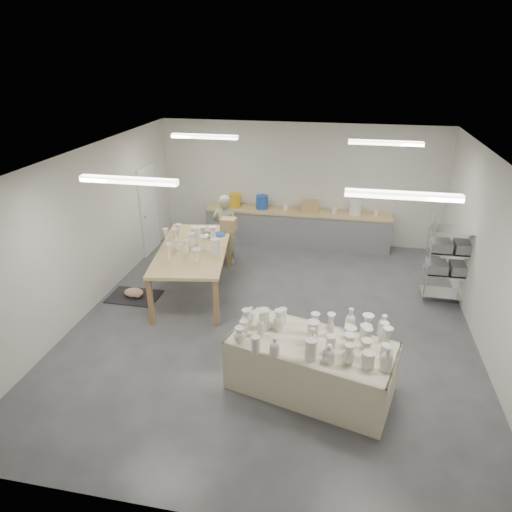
% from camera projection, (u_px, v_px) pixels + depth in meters
% --- Properties ---
extents(room, '(8.00, 8.02, 3.00)m').
position_uv_depth(room, '(270.00, 213.00, 7.68)').
color(room, '#424449').
rests_on(room, ground).
extents(back_counter, '(4.60, 0.60, 1.24)m').
position_uv_depth(back_counter, '(297.00, 226.00, 11.52)').
color(back_counter, tan).
rests_on(back_counter, ground).
extents(wire_shelf, '(0.88, 0.48, 1.80)m').
position_uv_depth(wire_shelf, '(450.00, 258.00, 8.74)').
color(wire_shelf, silver).
rests_on(wire_shelf, ground).
extents(drying_table, '(2.51, 1.67, 1.19)m').
position_uv_depth(drying_table, '(312.00, 363.00, 6.54)').
color(drying_table, olive).
rests_on(drying_table, ground).
extents(work_table, '(1.71, 2.80, 1.35)m').
position_uv_depth(work_table, '(197.00, 246.00, 9.09)').
color(work_table, tan).
rests_on(work_table, ground).
extents(rug, '(1.00, 0.70, 0.02)m').
position_uv_depth(rug, '(134.00, 296.00, 9.21)').
color(rug, black).
rests_on(rug, ground).
extents(cat, '(0.43, 0.32, 0.17)m').
position_uv_depth(cat, '(134.00, 293.00, 9.16)').
color(cat, white).
rests_on(cat, rug).
extents(potter, '(0.62, 0.42, 1.65)m').
position_uv_depth(potter, '(225.00, 230.00, 10.37)').
color(potter, gray).
rests_on(potter, ground).
extents(red_stool, '(0.37, 0.37, 0.30)m').
position_uv_depth(red_stool, '(229.00, 248.00, 10.84)').
color(red_stool, '#A41729').
rests_on(red_stool, ground).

